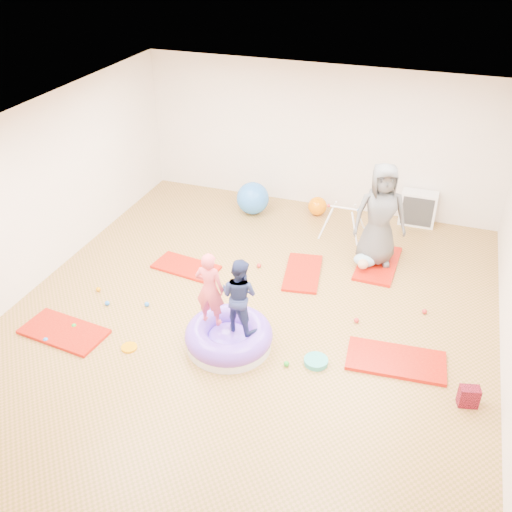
% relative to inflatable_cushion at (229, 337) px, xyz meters
% --- Properties ---
extents(room, '(7.01, 8.01, 2.81)m').
position_rel_inflatable_cushion_xyz_m(room, '(0.05, 0.67, 1.25)').
color(room, '#AF7746').
rests_on(room, ground).
extents(gym_mat_front_left, '(1.28, 0.73, 0.05)m').
position_rel_inflatable_cushion_xyz_m(gym_mat_front_left, '(-2.32, -0.54, -0.12)').
color(gym_mat_front_left, red).
rests_on(gym_mat_front_left, ground).
extents(gym_mat_mid_left, '(1.15, 0.68, 0.05)m').
position_rel_inflatable_cushion_xyz_m(gym_mat_mid_left, '(-1.41, 1.59, -0.13)').
color(gym_mat_mid_left, red).
rests_on(gym_mat_mid_left, ground).
extents(gym_mat_center_back, '(0.73, 1.20, 0.05)m').
position_rel_inflatable_cushion_xyz_m(gym_mat_center_back, '(0.49, 2.07, -0.13)').
color(gym_mat_center_back, red).
rests_on(gym_mat_center_back, ground).
extents(gym_mat_right, '(1.34, 0.75, 0.05)m').
position_rel_inflatable_cushion_xyz_m(gym_mat_right, '(2.23, 0.42, -0.12)').
color(gym_mat_right, red).
rests_on(gym_mat_right, ground).
extents(gym_mat_rear_right, '(0.66, 1.27, 0.05)m').
position_rel_inflatable_cushion_xyz_m(gym_mat_rear_right, '(1.62, 2.76, -0.12)').
color(gym_mat_rear_right, red).
rests_on(gym_mat_rear_right, ground).
extents(inflatable_cushion, '(1.21, 1.21, 0.38)m').
position_rel_inflatable_cushion_xyz_m(inflatable_cushion, '(0.00, 0.00, 0.00)').
color(inflatable_cushion, white).
rests_on(inflatable_cushion, ground).
extents(child_pink, '(0.41, 0.27, 1.11)m').
position_rel_inflatable_cushion_xyz_m(child_pink, '(-0.27, 0.05, 0.76)').
color(child_pink, '#F45059').
rests_on(child_pink, inflatable_cushion).
extents(child_navy, '(0.60, 0.51, 1.09)m').
position_rel_inflatable_cushion_xyz_m(child_navy, '(0.14, 0.06, 0.75)').
color(child_navy, navy).
rests_on(child_navy, inflatable_cushion).
extents(adult_caregiver, '(1.00, 0.81, 1.76)m').
position_rel_inflatable_cushion_xyz_m(adult_caregiver, '(1.55, 2.78, 0.78)').
color(adult_caregiver, '#4F4F4F').
rests_on(adult_caregiver, gym_mat_rear_right).
extents(infant, '(0.37, 0.38, 0.22)m').
position_rel_inflatable_cushion_xyz_m(infant, '(1.41, 2.54, 0.02)').
color(infant, '#93BBCF').
rests_on(infant, gym_mat_rear_right).
extents(ball_pit_balls, '(5.01, 2.88, 0.08)m').
position_rel_inflatable_cushion_xyz_m(ball_pit_balls, '(-0.71, 0.63, -0.11)').
color(ball_pit_balls, blue).
rests_on(ball_pit_balls, ground).
extents(exercise_ball_blue, '(0.63, 0.63, 0.63)m').
position_rel_inflatable_cushion_xyz_m(exercise_ball_blue, '(-1.03, 3.87, 0.17)').
color(exercise_ball_blue, blue).
rests_on(exercise_ball_blue, ground).
extents(exercise_ball_orange, '(0.37, 0.37, 0.37)m').
position_rel_inflatable_cushion_xyz_m(exercise_ball_orange, '(0.19, 4.21, 0.03)').
color(exercise_ball_orange, '#FF7D00').
rests_on(exercise_ball_orange, ground).
extents(infant_play_gym, '(0.74, 0.71, 0.57)m').
position_rel_inflatable_cushion_xyz_m(infant_play_gym, '(0.82, 3.58, 0.23)').
color(infant_play_gym, white).
rests_on(infant_play_gym, ground).
extents(cube_shelf, '(0.66, 0.32, 0.66)m').
position_rel_inflatable_cushion_xyz_m(cube_shelf, '(2.07, 4.47, 0.18)').
color(cube_shelf, white).
rests_on(cube_shelf, ground).
extents(balance_disc, '(0.32, 0.32, 0.07)m').
position_rel_inflatable_cushion_xyz_m(balance_disc, '(1.23, 0.04, -0.11)').
color(balance_disc, teal).
rests_on(balance_disc, ground).
extents(backpack, '(0.27, 0.20, 0.28)m').
position_rel_inflatable_cushion_xyz_m(backpack, '(3.15, -0.06, -0.01)').
color(backpack, '#AB102B').
rests_on(backpack, ground).
extents(yellow_toy, '(0.22, 0.22, 0.03)m').
position_rel_inflatable_cushion_xyz_m(yellow_toy, '(-1.27, -0.52, -0.13)').
color(yellow_toy, '#EC9500').
rests_on(yellow_toy, ground).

